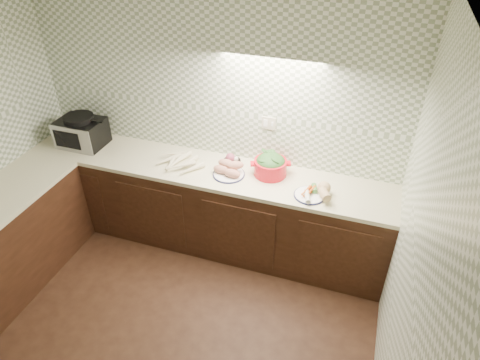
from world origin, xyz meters
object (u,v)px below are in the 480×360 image
(toaster_oven, at_px, (81,131))
(onion_bowl, at_px, (232,161))
(parsnip_pile, at_px, (181,161))
(dutch_oven, at_px, (270,165))
(veg_plate, at_px, (316,191))
(sweet_potato_plate, at_px, (229,170))

(toaster_oven, height_order, onion_bowl, toaster_oven)
(parsnip_pile, bearing_deg, dutch_oven, 6.16)
(veg_plate, bearing_deg, sweet_potato_plate, 175.58)
(veg_plate, bearing_deg, dutch_oven, 158.25)
(sweet_potato_plate, distance_m, dutch_oven, 0.38)
(toaster_oven, relative_size, veg_plate, 1.32)
(toaster_oven, distance_m, dutch_oven, 1.98)
(parsnip_pile, height_order, dutch_oven, dutch_oven)
(dutch_oven, xyz_separation_m, veg_plate, (0.46, -0.18, -0.06))
(toaster_oven, distance_m, veg_plate, 2.44)
(parsnip_pile, relative_size, dutch_oven, 1.20)
(parsnip_pile, bearing_deg, sweet_potato_plate, -3.11)
(onion_bowl, height_order, dutch_oven, dutch_oven)
(sweet_potato_plate, bearing_deg, parsnip_pile, 176.89)
(sweet_potato_plate, distance_m, onion_bowl, 0.15)
(onion_bowl, bearing_deg, toaster_oven, -176.26)
(onion_bowl, bearing_deg, veg_plate, -14.14)
(veg_plate, bearing_deg, onion_bowl, 165.86)
(toaster_oven, bearing_deg, veg_plate, -2.63)
(onion_bowl, distance_m, dutch_oven, 0.39)
(sweet_potato_plate, relative_size, onion_bowl, 1.81)
(dutch_oven, bearing_deg, onion_bowl, 156.05)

